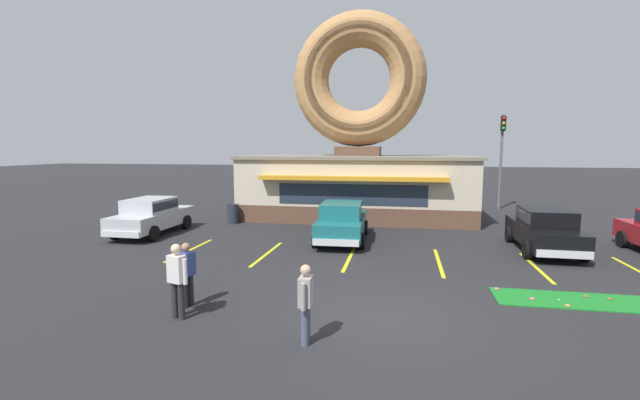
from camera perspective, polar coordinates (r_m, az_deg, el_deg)
name	(u,v)px	position (r m, az deg, el deg)	size (l,w,h in m)	color
ground_plane	(384,316)	(10.16, 8.56, -15.08)	(160.00, 160.00, 0.00)	#232326
donut_shop_building	(358,149)	(23.48, 5.10, 6.83)	(12.30, 6.75, 10.96)	brown
putting_mat	(591,302)	(12.79, 32.47, -11.36)	(4.58, 1.30, 0.03)	#197523
mini_donut_near_right	(532,299)	(12.20, 26.44, -11.69)	(0.13, 0.13, 0.04)	#D8667F
mini_donut_mid_left	(586,296)	(13.03, 31.90, -10.84)	(0.13, 0.13, 0.04)	brown
mini_donut_mid_centre	(610,299)	(13.15, 34.18, -10.84)	(0.13, 0.13, 0.04)	brown
mini_donut_mid_right	(568,306)	(12.09, 30.12, -12.08)	(0.13, 0.13, 0.04)	#D17F47
mini_donut_far_left	(497,289)	(12.61, 22.51, -10.87)	(0.13, 0.13, 0.04)	#D8667F
golf_ball	(559,300)	(12.40, 29.24, -11.53)	(0.04, 0.04, 0.04)	white
car_black	(544,228)	(17.75, 27.74, -3.31)	(2.02, 4.58, 1.60)	black
car_teal	(342,220)	(17.42, 2.93, -2.69)	(2.11, 4.62, 1.60)	#196066
car_silver	(151,215)	(20.24, -21.55, -1.81)	(1.99, 4.57, 1.60)	#B2B5BA
pedestrian_blue_sweater_man	(177,277)	(10.12, -18.52, -9.76)	(0.57, 0.34, 1.71)	#232328
pedestrian_hooded_kid	(306,301)	(8.47, -1.92, -13.26)	(0.25, 0.60, 1.58)	#474C66
pedestrian_leather_jacket_man	(187,272)	(10.82, -17.35, -9.11)	(0.34, 0.57, 1.56)	#232328
trash_bin	(233,214)	(21.96, -11.51, -1.79)	(0.57, 0.57, 0.97)	#232833
traffic_light_pole	(502,149)	(28.53, 23.06, 6.27)	(0.28, 0.47, 5.80)	#595B60
parking_stripe_far_left	(190,250)	(16.79, -16.94, -6.38)	(0.12, 3.60, 0.01)	yellow
parking_stripe_left	(267,254)	(15.64, -7.09, -7.11)	(0.12, 3.60, 0.01)	yellow
parking_stripe_mid_left	(350,258)	(15.00, 3.97, -7.68)	(0.12, 3.60, 0.01)	yellow
parking_stripe_centre	(439,262)	(14.96, 15.57, -7.98)	(0.12, 3.60, 0.01)	yellow
parking_stripe_mid_right	(535,267)	(15.50, 26.80, -7.96)	(0.12, 3.60, 0.01)	yellow
parking_stripe_right	(640,272)	(16.58, 36.91, -7.68)	(0.12, 3.60, 0.01)	yellow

